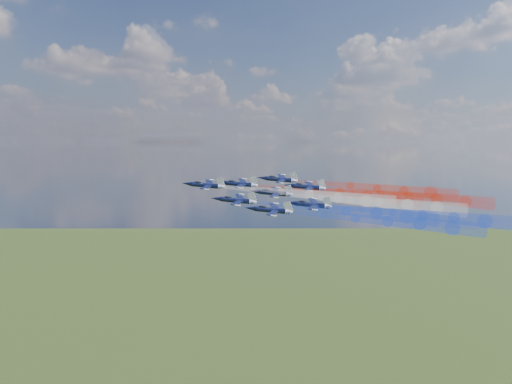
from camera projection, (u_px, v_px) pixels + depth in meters
jet_lead at (205, 185)px, 182.66m from camera, size 17.79×17.67×7.05m
trail_lead at (309, 195)px, 180.46m from camera, size 42.93×37.53×9.82m
jet_inner_left at (236, 200)px, 172.75m from camera, size 17.79×17.67×7.05m
trail_inner_left at (346, 211)px, 170.55m from camera, size 42.93×37.53×9.82m
jet_inner_right at (239, 184)px, 189.53m from camera, size 17.79×17.67×7.05m
trail_inner_right at (340, 193)px, 187.33m from camera, size 42.93×37.53×9.82m
jet_outer_left at (271, 210)px, 163.70m from camera, size 17.79×17.67×7.05m
trail_outer_left at (388, 221)px, 161.49m from camera, size 42.93×37.53×9.82m
jet_center_third at (273, 193)px, 181.12m from camera, size 17.79×17.67×7.05m
trail_center_third at (379, 203)px, 178.91m from camera, size 42.93×37.53×9.82m
jet_outer_right at (279, 179)px, 195.52m from camera, size 17.79×17.67×7.05m
trail_outer_right at (377, 188)px, 193.31m from camera, size 42.93×37.53×9.82m
jet_rear_left at (311, 205)px, 171.14m from camera, size 17.79×17.67×7.05m
trail_rear_left at (423, 215)px, 168.94m from camera, size 42.93×37.53×9.82m
jet_rear_right at (307, 187)px, 187.56m from camera, size 17.79×17.67×7.05m
trail_rear_right at (409, 196)px, 185.36m from camera, size 42.93×37.53×9.82m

